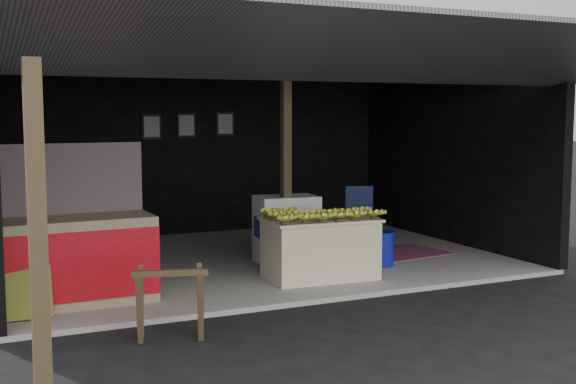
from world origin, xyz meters
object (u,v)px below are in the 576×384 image
water_barrel (383,250)px  plastic_chair (361,211)px  sawhorse (170,296)px  white_crate (287,229)px  neighbor_stall (74,256)px  banana_table (320,248)px

water_barrel → plastic_chair: (0.44, 1.35, 0.33)m
water_barrel → sawhorse: bearing=-152.5°
sawhorse → white_crate: bearing=63.6°
neighbor_stall → sawhorse: 1.69m
neighbor_stall → sawhorse: size_ratio=2.32×
banana_table → plastic_chair: bearing=50.2°
banana_table → neighbor_stall: 3.00m
white_crate → banana_table: bearing=-87.5°
sawhorse → water_barrel: (3.46, 1.81, -0.15)m
white_crate → sawhorse: size_ratio=1.24×
neighbor_stall → plastic_chair: (4.55, 1.60, 0.04)m
white_crate → water_barrel: (1.08, -0.79, -0.24)m
banana_table → neighbor_stall: (-2.99, 0.04, 0.14)m
banana_table → sawhorse: size_ratio=1.93×
banana_table → plastic_chair: size_ratio=1.53×
banana_table → water_barrel: 1.16m
neighbor_stall → banana_table: bearing=-2.8°
banana_table → neighbor_stall: neighbor_stall is taller
neighbor_stall → plastic_chair: bearing=17.4°
banana_table → plastic_chair: (1.55, 1.64, 0.17)m
white_crate → neighbor_stall: neighbor_stall is taller
banana_table → plastic_chair: plastic_chair is taller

